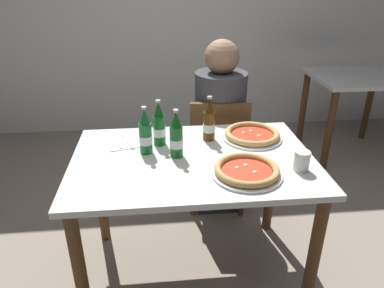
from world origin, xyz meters
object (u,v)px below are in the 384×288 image
(dining_table_background, at_px, (355,93))
(beer_bottle_right, at_px, (145,134))
(pizza_marinara_far, at_px, (252,135))
(napkin_with_cutlery, at_px, (123,142))
(dining_table_main, at_px, (193,177))
(chair_behind_table, at_px, (219,149))
(beer_bottle_center, at_px, (176,137))
(paper_cup, at_px, (302,161))
(pizza_margherita_near, at_px, (247,171))
(beer_bottle_left, at_px, (159,126))
(beer_bottle_extra, at_px, (209,122))
(diner_seated, at_px, (219,132))

(dining_table_background, distance_m, beer_bottle_right, 2.27)
(pizza_marinara_far, relative_size, napkin_with_cutlery, 1.49)
(dining_table_main, bearing_deg, chair_behind_table, 68.54)
(beer_bottle_center, xyz_separation_m, paper_cup, (0.57, -0.20, -0.06))
(pizza_margherita_near, bearing_deg, chair_behind_table, 88.95)
(pizza_margherita_near, relative_size, beer_bottle_right, 1.31)
(beer_bottle_right, xyz_separation_m, paper_cup, (0.72, -0.25, -0.06))
(beer_bottle_left, bearing_deg, dining_table_main, -46.53)
(beer_bottle_right, xyz_separation_m, napkin_with_cutlery, (-0.13, 0.13, -0.10))
(beer_bottle_right, bearing_deg, beer_bottle_center, -19.72)
(dining_table_background, xyz_separation_m, paper_cup, (-1.13, -1.55, 0.21))
(beer_bottle_left, height_order, beer_bottle_right, same)
(beer_bottle_center, height_order, beer_bottle_right, same)
(chair_behind_table, distance_m, beer_bottle_center, 0.76)
(pizza_marinara_far, bearing_deg, napkin_with_cutlery, 178.88)
(dining_table_main, relative_size, napkin_with_cutlery, 5.48)
(beer_bottle_right, distance_m, beer_bottle_extra, 0.36)
(pizza_marinara_far, xyz_separation_m, beer_bottle_extra, (-0.24, 0.01, 0.08))
(beer_bottle_right, bearing_deg, diner_seated, 50.40)
(chair_behind_table, height_order, beer_bottle_center, beer_bottle_center)
(napkin_with_cutlery, bearing_deg, pizza_margherita_near, -34.32)
(pizza_margherita_near, height_order, napkin_with_cutlery, pizza_margherita_near)
(beer_bottle_center, relative_size, beer_bottle_right, 1.00)
(chair_behind_table, height_order, beer_bottle_extra, beer_bottle_extra)
(beer_bottle_left, distance_m, paper_cup, 0.73)
(paper_cup, bearing_deg, napkin_with_cutlery, 155.79)
(diner_seated, xyz_separation_m, paper_cup, (0.24, -0.83, 0.21))
(dining_table_background, height_order, pizza_marinara_far, pizza_marinara_far)
(paper_cup, bearing_deg, dining_table_background, 54.03)
(paper_cup, bearing_deg, beer_bottle_extra, 135.37)
(beer_bottle_left, bearing_deg, dining_table_background, 34.30)
(napkin_with_cutlery, distance_m, paper_cup, 0.92)
(dining_table_background, height_order, paper_cup, paper_cup)
(dining_table_main, bearing_deg, beer_bottle_left, 133.47)
(dining_table_main, distance_m, beer_bottle_extra, 0.32)
(dining_table_background, xyz_separation_m, beer_bottle_center, (-1.69, -1.35, 0.26))
(diner_seated, xyz_separation_m, dining_table_background, (1.36, 0.72, 0.01))
(napkin_with_cutlery, bearing_deg, chair_behind_table, 34.11)
(dining_table_main, relative_size, beer_bottle_left, 4.86)
(beer_bottle_extra, relative_size, paper_cup, 2.60)
(dining_table_main, bearing_deg, dining_table_background, 40.55)
(beer_bottle_extra, distance_m, paper_cup, 0.53)
(diner_seated, bearing_deg, beer_bottle_right, -129.60)
(diner_seated, xyz_separation_m, pizza_margherita_near, (-0.02, -0.85, 0.19))
(dining_table_main, bearing_deg, pizza_marinara_far, 29.06)
(beer_bottle_right, distance_m, paper_cup, 0.76)
(beer_bottle_center, bearing_deg, pizza_margherita_near, -35.20)
(pizza_marinara_far, xyz_separation_m, beer_bottle_right, (-0.58, -0.11, 0.08))
(dining_table_background, distance_m, beer_bottle_left, 2.16)
(dining_table_background, xyz_separation_m, beer_bottle_right, (-1.84, -1.30, 0.26))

